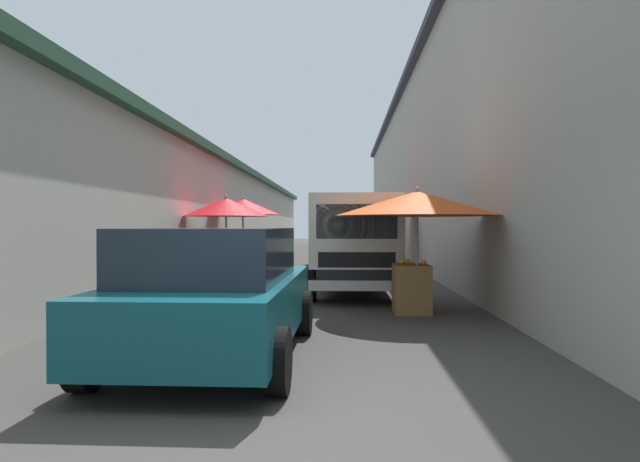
# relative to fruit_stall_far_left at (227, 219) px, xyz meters

# --- Properties ---
(ground) EXTENTS (90.00, 90.00, 0.00)m
(ground) POSITION_rel_fruit_stall_far_left_xyz_m (3.82, -2.14, -1.65)
(ground) COLOR #3D3A38
(building_left_whitewash) EXTENTS (49.80, 7.50, 3.83)m
(building_left_whitewash) POSITION_rel_fruit_stall_far_left_xyz_m (6.07, 4.58, 0.27)
(building_left_whitewash) COLOR beige
(building_left_whitewash) RESTS_ON ground
(building_right_concrete) EXTENTS (49.80, 7.50, 7.22)m
(building_right_concrete) POSITION_rel_fruit_stall_far_left_xyz_m (6.07, -8.87, 1.97)
(building_right_concrete) COLOR #A39E93
(building_right_concrete) RESTS_ON ground
(fruit_stall_far_left) EXTENTS (2.12, 2.12, 2.24)m
(fruit_stall_far_left) POSITION_rel_fruit_stall_far_left_xyz_m (0.00, 0.00, 0.00)
(fruit_stall_far_left) COLOR #9E9EA3
(fruit_stall_far_left) RESTS_ON ground
(fruit_stall_near_left) EXTENTS (2.33, 2.33, 2.39)m
(fruit_stall_near_left) POSITION_rel_fruit_stall_far_left_xyz_m (3.11, 0.15, 0.12)
(fruit_stall_near_left) COLOR #9E9EA3
(fruit_stall_near_left) RESTS_ON ground
(fruit_stall_near_right) EXTENTS (2.89, 2.89, 2.37)m
(fruit_stall_near_right) POSITION_rel_fruit_stall_far_left_xyz_m (5.80, -4.07, 0.28)
(fruit_stall_near_right) COLOR #9E9EA3
(fruit_stall_near_right) RESTS_ON ground
(fruit_stall_far_right) EXTENTS (2.79, 2.79, 2.13)m
(fruit_stall_far_right) POSITION_rel_fruit_stall_far_left_xyz_m (-4.29, -4.11, 0.04)
(fruit_stall_far_right) COLOR #9E9EA3
(fruit_stall_far_right) RESTS_ON ground
(hatchback_car) EXTENTS (3.94, 1.97, 1.45)m
(hatchback_car) POSITION_rel_fruit_stall_far_left_xyz_m (-7.53, -1.46, -0.91)
(hatchback_car) COLOR #0F4C56
(hatchback_car) RESTS_ON ground
(delivery_truck) EXTENTS (4.93, 2.00, 2.08)m
(delivery_truck) POSITION_rel_fruit_stall_far_left_xyz_m (-2.19, -3.11, -0.61)
(delivery_truck) COLOR black
(delivery_truck) RESTS_ON ground
(vendor_by_crates) EXTENTS (0.65, 0.29, 1.67)m
(vendor_by_crates) POSITION_rel_fruit_stall_far_left_xyz_m (8.26, -3.36, -0.68)
(vendor_by_crates) COLOR #232328
(vendor_by_crates) RESTS_ON ground
(vendor_in_shade) EXTENTS (0.62, 0.30, 1.58)m
(vendor_in_shade) POSITION_rel_fruit_stall_far_left_xyz_m (1.04, -3.55, -0.74)
(vendor_in_shade) COLOR navy
(vendor_in_shade) RESTS_ON ground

